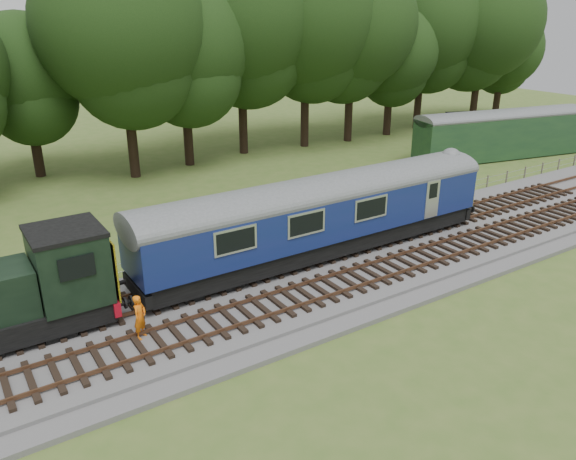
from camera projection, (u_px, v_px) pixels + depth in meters
ground at (371, 262)px, 26.75m from camera, size 120.00×120.00×0.00m
ballast at (371, 258)px, 26.69m from camera, size 70.00×7.00×0.35m
track_north at (353, 244)px, 27.69m from camera, size 67.20×2.40×0.21m
track_south at (395, 266)px, 25.36m from camera, size 67.20×2.40×0.21m
fence at (316, 232)px, 30.26m from camera, size 64.00×0.12×1.00m
tree_line at (185, 163)px, 43.88m from camera, size 70.00×8.00×18.00m
dmu_railcar at (321, 210)px, 25.86m from camera, size 18.05×2.86×3.88m
worker at (140, 317)px, 19.69m from camera, size 0.72×0.70×1.66m
parked_coach at (501, 132)px, 44.54m from camera, size 15.00×5.59×3.78m
shed at (473, 133)px, 47.10m from camera, size 4.87×4.87×3.01m
caravan at (562, 124)px, 52.45m from camera, size 4.72×2.36×2.29m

